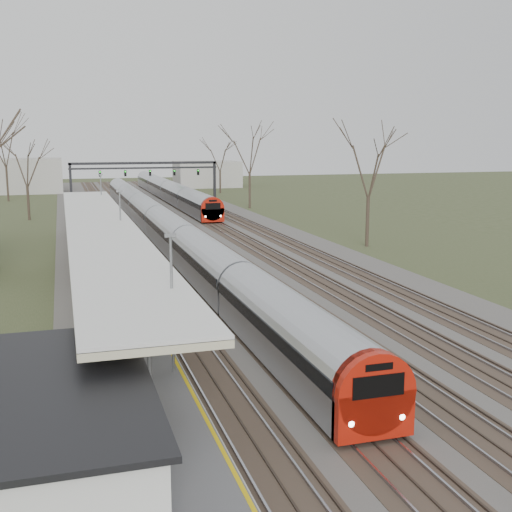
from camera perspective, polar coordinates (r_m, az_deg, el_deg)
The scene contains 9 objects.
track_bed at distance 64.70m, azimuth -6.43°, elevation 2.10°, with size 24.00×160.00×0.22m.
platform at distance 46.39m, azimuth -13.83°, elevation -0.87°, with size 3.50×69.00×1.00m, color #9E9B93.
canopy at distance 41.39m, azimuth -13.68°, elevation 2.61°, with size 4.10×50.00×3.11m.
station_building at distance 17.80m, azimuth -19.95°, elevation -15.96°, with size 6.00×9.00×3.20m, color silver.
signal_gantry at distance 93.80m, azimuth -9.85°, elevation 7.54°, with size 21.00×0.59×6.08m.
tree_east_far at distance 56.04m, azimuth 10.04°, elevation 8.15°, with size 5.00×5.00×10.30m.
train_near at distance 62.28m, azimuth -8.66°, elevation 3.04°, with size 2.62×90.21×3.05m.
train_far at distance 99.72m, azimuth -7.75°, elevation 5.78°, with size 2.62×60.21×3.05m.
passenger at distance 23.09m, azimuth -10.37°, elevation -8.60°, with size 0.63×0.42×1.74m, color navy.
Camera 1 is at (-11.24, -7.99, 9.31)m, focal length 45.00 mm.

